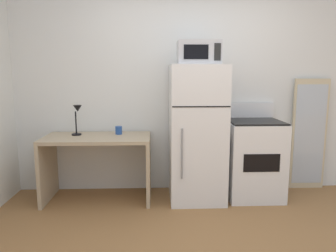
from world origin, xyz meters
TOP-DOWN VIEW (x-y plane):
  - wall_back_white at (0.00, 1.70)m, footprint 5.00×0.10m
  - desk at (-1.10, 1.32)m, footprint 1.21×0.63m
  - desk_lamp at (-1.33, 1.38)m, footprint 0.14×0.12m
  - coffee_mug at (-0.87, 1.44)m, footprint 0.08×0.08m
  - refrigerator at (0.05, 1.31)m, footprint 0.62×0.67m
  - microwave at (0.05, 1.28)m, footprint 0.46×0.35m
  - oven_range at (0.73, 1.33)m, footprint 0.63×0.61m
  - leaning_mirror at (1.51, 1.59)m, footprint 0.44×0.03m

SIDE VIEW (x-z plane):
  - oven_range at x=0.73m, z-range -0.08..1.02m
  - desk at x=-1.10m, z-range 0.15..0.90m
  - leaning_mirror at x=1.51m, z-range 0.00..1.40m
  - refrigerator at x=0.05m, z-range 0.00..1.55m
  - coffee_mug at x=-0.87m, z-range 0.75..0.84m
  - desk_lamp at x=-1.33m, z-range 0.81..1.17m
  - wall_back_white at x=0.00m, z-range 0.00..2.60m
  - microwave at x=0.05m, z-range 1.55..1.81m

